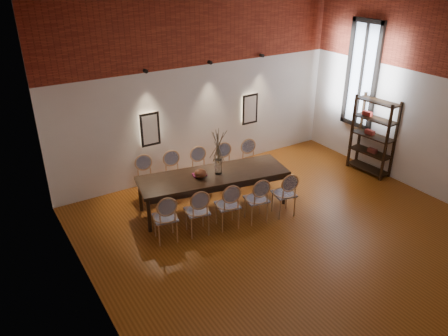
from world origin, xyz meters
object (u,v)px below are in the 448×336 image
chair_far_e (252,163)px  shelving_rack (373,136)px  chair_far_d (227,167)px  chair_near_b (197,211)px  chair_near_e (284,193)px  chair_far_a (147,180)px  bowl (200,173)px  book (199,175)px  dining_table (213,191)px  chair_near_d (256,199)px  chair_far_c (201,171)px  vase (218,166)px  chair_near_a (165,217)px  chair_far_b (175,176)px  chair_near_c (227,205)px

chair_far_e → shelving_rack: (2.66, -1.04, 0.43)m
chair_far_d → shelving_rack: 3.47m
chair_far_e → chair_near_b: bearing=40.4°
chair_near_e → chair_far_a: 2.81m
chair_far_a → bowl: chair_far_a is taller
chair_near_b → book: size_ratio=3.62×
book → chair_far_e: bearing=15.1°
dining_table → chair_near_d: size_ratio=3.16×
chair_far_c → chair_far_e: same height
bowl → book: size_ratio=0.92×
chair_near_d → vase: bearing=122.8°
dining_table → chair_near_d: (0.44, -0.85, 0.09)m
chair_far_a → shelving_rack: size_ratio=0.52×
chair_near_a → chair_near_e: (2.33, -0.44, 0.00)m
chair_far_b → shelving_rack: shelving_rack is taller
chair_near_c → chair_near_a: bearing=180.0°
chair_far_a → chair_near_a: bearing=90.0°
book → shelving_rack: shelving_rack is taller
chair_far_a → dining_table: bearing=147.5°
dining_table → chair_near_a: bearing=-147.5°
chair_far_b → chair_far_e: same height
chair_near_c → vase: size_ratio=3.13×
chair_far_a → chair_far_d: 1.78m
chair_far_a → book: chair_far_a is taller
chair_near_a → chair_near_b: same height
chair_near_a → bowl: (1.02, 0.53, 0.37)m
chair_near_d → bowl: chair_near_d is taller
dining_table → chair_far_a: 1.41m
chair_far_d → chair_far_a: bearing=-0.0°
chair_far_c → chair_near_a: bearing=51.9°
bowl → book: 0.13m
dining_table → chair_near_a: size_ratio=3.16×
chair_near_b → chair_far_c: same height
chair_near_d → vase: vase is taller
chair_far_c → chair_near_d: bearing=111.4°
chair_far_b → book: bearing=114.7°
chair_far_e → vase: size_ratio=3.13×
dining_table → shelving_rack: (3.97, -0.52, 0.53)m
chair_near_a → chair_far_b: size_ratio=1.00×
chair_near_e → bowl: chair_near_e is taller
chair_near_a → shelving_rack: 5.29m
chair_far_a → vase: vase is taller
book → chair_near_b: bearing=-122.4°
chair_near_e → chair_far_a: size_ratio=1.00×
chair_far_b → chair_far_c: (0.58, -0.11, 0.00)m
chair_near_c → chair_far_d: bearing=68.6°
chair_far_c → chair_far_b: bearing=0.0°
vase → bowl: vase is taller
book → shelving_rack: 4.27m
chair_far_d → chair_far_e: bearing=180.0°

